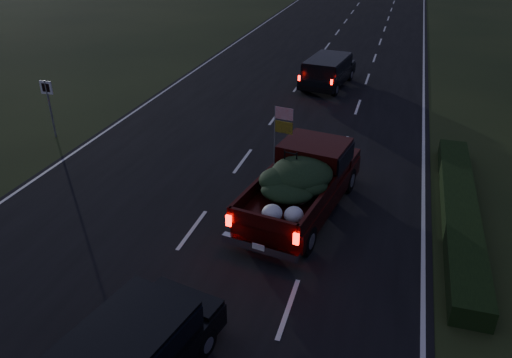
% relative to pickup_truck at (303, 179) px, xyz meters
% --- Properties ---
extents(ground, '(120.00, 120.00, 0.00)m').
position_rel_pickup_truck_xyz_m(ground, '(-2.94, -2.10, -1.13)').
color(ground, black).
rests_on(ground, ground).
extents(road_asphalt, '(14.00, 120.00, 0.02)m').
position_rel_pickup_truck_xyz_m(road_asphalt, '(-2.94, -2.10, -1.12)').
color(road_asphalt, black).
rests_on(road_asphalt, ground).
extents(hedge_row, '(1.00, 10.00, 0.60)m').
position_rel_pickup_truck_xyz_m(hedge_row, '(4.86, 0.90, -0.83)').
color(hedge_row, black).
rests_on(hedge_row, ground).
extents(route_sign, '(0.55, 0.08, 2.50)m').
position_rel_pickup_truck_xyz_m(route_sign, '(-11.44, 2.90, 0.53)').
color(route_sign, gray).
rests_on(route_sign, ground).
extents(pickup_truck, '(3.10, 6.05, 3.03)m').
position_rel_pickup_truck_xyz_m(pickup_truck, '(0.00, 0.00, 0.00)').
color(pickup_truck, black).
rests_on(pickup_truck, ground).
extents(lead_suv, '(2.54, 4.87, 1.34)m').
position_rel_pickup_truck_xyz_m(lead_suv, '(-1.40, 13.32, -0.12)').
color(lead_suv, black).
rests_on(lead_suv, ground).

